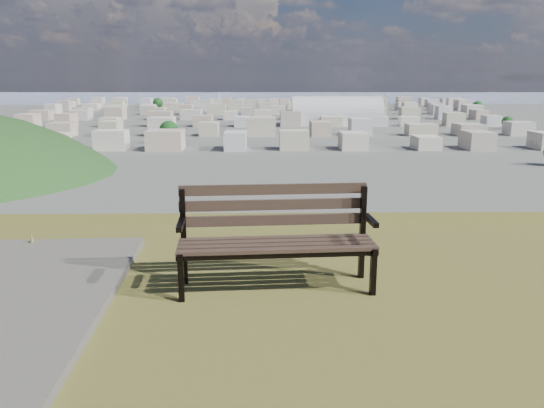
{
  "coord_description": "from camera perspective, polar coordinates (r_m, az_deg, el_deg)",
  "views": [
    {
      "loc": [
        -1.39,
        -2.56,
        26.83
      ],
      "look_at": [
        -1.27,
        3.84,
        25.3
      ],
      "focal_mm": 35.0,
      "sensor_mm": 36.0,
      "label": 1
    }
  ],
  "objects": [
    {
      "name": "city_trees",
      "position": [
        323.28,
        -5.64,
        9.46
      ],
      "size": [
        406.52,
        387.2,
        9.98
      ],
      "color": "#34251A",
      "rests_on": "ground"
    },
    {
      "name": "far_hills",
      "position": [
        1406.75,
        -3.66,
        13.35
      ],
      "size": [
        2050.0,
        340.0,
        60.0
      ],
      "color": "#858CA5",
      "rests_on": "ground"
    },
    {
      "name": "park_bench",
      "position": [
        4.69,
        0.38,
        -2.98
      ],
      "size": [
        1.74,
        0.66,
        0.89
      ],
      "rotation": [
        0.0,
        0.0,
        0.06
      ],
      "color": "#403024",
      "rests_on": "hilltop_mesa"
    },
    {
      "name": "bay_water",
      "position": [
        902.96,
        -1.07,
        11.72
      ],
      "size": [
        2400.0,
        700.0,
        0.12
      ],
      "primitive_type": "cube",
      "color": "#828FA6",
      "rests_on": "ground"
    },
    {
      "name": "arena",
      "position": [
        313.67,
        6.92,
        9.36
      ],
      "size": [
        51.89,
        22.92,
        21.7
      ],
      "rotation": [
        0.0,
        0.0,
        -0.02
      ],
      "color": "silver",
      "rests_on": "ground"
    },
    {
      "name": "city_blocks",
      "position": [
        397.69,
        -0.95,
        10.06
      ],
      "size": [
        395.0,
        361.0,
        7.0
      ],
      "color": "beige",
      "rests_on": "ground"
    }
  ]
}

